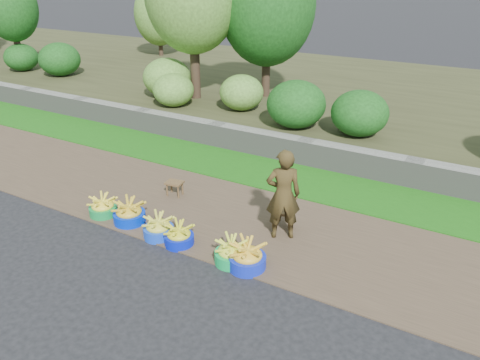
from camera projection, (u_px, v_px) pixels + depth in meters
The scene contains 15 objects.
ground_plane at pixel (196, 259), 6.85m from camera, with size 120.00×120.00×0.00m, color black.
dirt_shoulder at pixel (239, 221), 7.83m from camera, with size 80.00×2.50×0.02m, color #4A3A2B.
grass_verge at pixel (288, 177), 9.40m from camera, with size 80.00×1.50×0.04m, color #1A5F11.
retaining_wall at pixel (305, 152), 9.96m from camera, with size 80.00×0.35×0.55m, color slate.
earth_bank at pixel (369, 100), 13.82m from camera, with size 80.00×10.00×0.50m, color #37391E.
vegetation at pixel (357, 25), 11.33m from camera, with size 36.43×7.61×4.68m.
basin_a at pixel (103, 207), 7.96m from camera, with size 0.47×0.47×0.35m.
basin_b at pixel (129, 213), 7.73m from camera, with size 0.53×0.53×0.40m.
basin_c at pixel (158, 228), 7.34m from camera, with size 0.48×0.48×0.36m.
basin_d at pixel (179, 236), 7.14m from camera, with size 0.46×0.46×0.34m.
basin_e at pixel (231, 253), 6.71m from camera, with size 0.49×0.49×0.37m.
basin_f at pixel (247, 257), 6.58m from camera, with size 0.54×0.54×0.40m.
stool_left at pixel (174, 185), 8.60m from camera, with size 0.33×0.27×0.27m.
stool_right at pixel (282, 214), 7.56m from camera, with size 0.40×0.35×0.30m.
vendor_woman at pixel (283, 195), 7.08m from camera, with size 0.53×0.35×1.46m, color black.
Camera 1 is at (3.40, -4.64, 3.95)m, focal length 35.00 mm.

